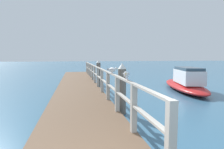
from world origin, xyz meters
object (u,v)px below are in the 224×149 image
dock_piling_far (99,73)px  seagull_background (112,69)px  dock_piling_near (122,88)px  seagull_foreground (126,74)px  boat_1 (186,83)px

dock_piling_far → seagull_background: 6.66m
dock_piling_near → seagull_background: size_ratio=4.26×
dock_piling_near → seagull_foreground: bearing=-101.5°
seagull_foreground → boat_1: size_ratio=0.08×
dock_piling_far → seagull_background: (-0.38, -6.61, 0.68)m
dock_piling_near → seagull_background: bearing=-157.1°
seagull_foreground → seagull_background: size_ratio=1.11×
dock_piling_near → dock_piling_far: same height
seagull_foreground → seagull_background: 1.72m
boat_1 → seagull_foreground: bearing=60.6°
seagull_foreground → boat_1: seagull_foreground is taller
dock_piling_near → seagull_foreground: (-0.38, -1.88, 0.68)m
dock_piling_far → seagull_foreground: size_ratio=3.83×
boat_1 → seagull_background: bearing=50.1°
boat_1 → dock_piling_far: bearing=-16.2°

